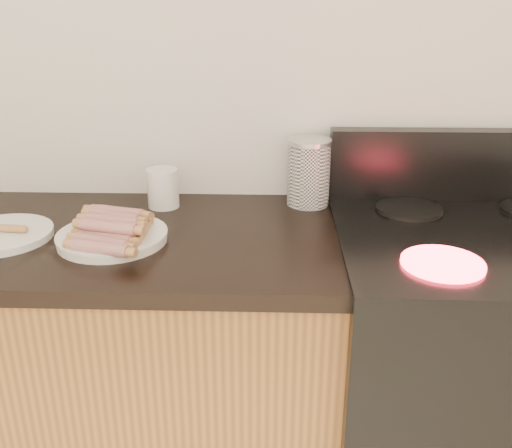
{
  "coord_description": "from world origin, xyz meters",
  "views": [
    {
      "loc": [
        0.24,
        0.37,
        1.46
      ],
      "look_at": [
        0.2,
        1.62,
        0.96
      ],
      "focal_mm": 40.0,
      "sensor_mm": 36.0,
      "label": 1
    }
  ],
  "objects_px": {
    "canister": "(309,172)",
    "mug": "(163,188)",
    "main_plate": "(113,238)",
    "side_plate": "(1,235)",
    "stove": "(468,388)"
  },
  "relations": [
    {
      "from": "canister",
      "to": "side_plate",
      "type": "bearing_deg",
      "value": -160.52
    },
    {
      "from": "canister",
      "to": "mug",
      "type": "distance_m",
      "value": 0.41
    },
    {
      "from": "side_plate",
      "to": "canister",
      "type": "height_order",
      "value": "canister"
    },
    {
      "from": "side_plate",
      "to": "mug",
      "type": "height_order",
      "value": "mug"
    },
    {
      "from": "canister",
      "to": "main_plate",
      "type": "bearing_deg",
      "value": -149.9
    },
    {
      "from": "stove",
      "to": "mug",
      "type": "relative_size",
      "value": 8.31
    },
    {
      "from": "stove",
      "to": "side_plate",
      "type": "height_order",
      "value": "side_plate"
    },
    {
      "from": "mug",
      "to": "main_plate",
      "type": "bearing_deg",
      "value": -107.74
    },
    {
      "from": "canister",
      "to": "mug",
      "type": "relative_size",
      "value": 1.73
    },
    {
      "from": "side_plate",
      "to": "mug",
      "type": "xyz_separation_m",
      "value": [
        0.36,
        0.24,
        0.05
      ]
    },
    {
      "from": "stove",
      "to": "mug",
      "type": "xyz_separation_m",
      "value": [
        -0.85,
        0.21,
        0.5
      ]
    },
    {
      "from": "stove",
      "to": "main_plate",
      "type": "relative_size",
      "value": 3.46
    },
    {
      "from": "main_plate",
      "to": "side_plate",
      "type": "xyz_separation_m",
      "value": [
        -0.28,
        0.01,
        0.0
      ]
    },
    {
      "from": "side_plate",
      "to": "stove",
      "type": "bearing_deg",
      "value": 1.31
    },
    {
      "from": "stove",
      "to": "mug",
      "type": "distance_m",
      "value": 1.01
    }
  ]
}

